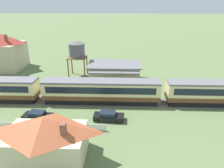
# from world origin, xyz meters

# --- Properties ---
(ground_plane) EXTENTS (600.00, 600.00, 0.00)m
(ground_plane) POSITION_xyz_m (0.00, 0.00, 0.00)
(ground_plane) COLOR #607547
(passenger_train) EXTENTS (104.78, 3.11, 4.08)m
(passenger_train) POSITION_xyz_m (-18.42, -0.70, 2.26)
(passenger_train) COLOR brown
(passenger_train) RESTS_ON ground_plane
(railway_track) EXTENTS (167.70, 3.60, 0.04)m
(railway_track) POSITION_xyz_m (-20.97, -0.70, 0.01)
(railway_track) COLOR #665B51
(railway_track) RESTS_ON ground_plane
(station_building) EXTENTS (11.44, 8.46, 3.95)m
(station_building) POSITION_xyz_m (-16.66, 9.67, 2.00)
(station_building) COLOR beige
(station_building) RESTS_ON ground_plane
(station_house_red_roof) EXTENTS (10.14, 9.84, 9.14)m
(station_house_red_roof) POSITION_xyz_m (-45.66, 17.51, 4.71)
(station_house_red_roof) COLOR beige
(station_house_red_roof) RESTS_ON ground_plane
(water_tower) EXTENTS (4.20, 4.20, 8.21)m
(water_tower) POSITION_xyz_m (-25.26, 12.41, 6.24)
(water_tower) COLOR brown
(water_tower) RESTS_ON ground_plane
(cottage_terracotta_roof_2) EXTENTS (9.30, 5.57, 5.11)m
(cottage_terracotta_roof_2) POSITION_xyz_m (-23.58, -14.30, 2.65)
(cottage_terracotta_roof_2) COLOR beige
(cottage_terracotta_roof_2) RESTS_ON ground_plane
(parked_car_black) EXTENTS (4.62, 2.02, 1.40)m
(parked_car_black) POSITION_xyz_m (-17.08, -6.47, 0.66)
(parked_car_black) COLOR black
(parked_car_black) RESTS_ON ground_plane
(parked_car_black_2) EXTENTS (4.61, 2.17, 1.36)m
(parked_car_black_2) POSITION_xyz_m (-27.60, -6.76, 0.64)
(parked_car_black_2) COLOR black
(parked_car_black_2) RESTS_ON ground_plane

